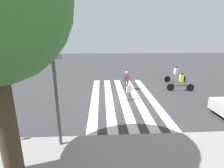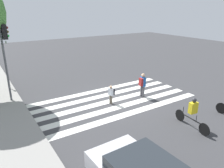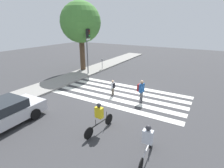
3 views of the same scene
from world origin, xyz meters
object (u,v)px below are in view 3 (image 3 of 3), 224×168
street_tree (81,23)px  pedestrian_adult_blue_shirt (141,89)px  parking_meter (102,61)px  traffic_light (88,42)px  cyclist_far_lane (147,141)px  pedestrian_child_with_backpack (113,86)px  cyclist_near_curb (99,116)px

street_tree → pedestrian_adult_blue_shirt: street_tree is taller
parking_meter → street_tree: size_ratio=0.18×
traffic_light → pedestrian_adult_blue_shirt: size_ratio=3.08×
cyclist_far_lane → traffic_light: bearing=43.1°
cyclist_far_lane → pedestrian_adult_blue_shirt: bearing=19.5°
pedestrian_adult_blue_shirt → pedestrian_child_with_backpack: 2.31m
parking_meter → pedestrian_adult_blue_shirt: (-6.09, -7.14, -0.09)m
parking_meter → pedestrian_child_with_backpack: (-5.94, -4.84, -0.33)m
street_tree → traffic_light: bearing=-123.1°
traffic_light → parking_meter: traffic_light is taller
pedestrian_child_with_backpack → cyclist_far_lane: cyclist_far_lane is taller
traffic_light → street_tree: street_tree is taller
traffic_light → cyclist_near_curb: traffic_light is taller
parking_meter → cyclist_near_curb: bearing=-147.6°
traffic_light → parking_meter: bearing=-3.2°
traffic_light → pedestrian_child_with_backpack: 6.71m
traffic_light → pedestrian_adult_blue_shirt: 8.54m
traffic_light → street_tree: 2.72m
parking_meter → cyclist_far_lane: 14.51m
traffic_light → cyclist_near_curb: 10.82m
pedestrian_child_with_backpack → traffic_light: bearing=43.4°
cyclist_near_curb → cyclist_far_lane: size_ratio=1.00×
cyclist_near_curb → cyclist_far_lane: (-0.68, -2.72, 0.00)m
parking_meter → pedestrian_adult_blue_shirt: bearing=-130.5°
traffic_light → parking_meter: 3.38m
parking_meter → cyclist_far_lane: bearing=-140.0°
parking_meter → traffic_light: bearing=176.8°
pedestrian_adult_blue_shirt → cyclist_near_curb: (-4.33, 0.53, -0.07)m
street_tree → pedestrian_child_with_backpack: street_tree is taller
cyclist_near_curb → pedestrian_child_with_backpack: bearing=27.8°
pedestrian_child_with_backpack → cyclist_near_curb: bearing=-169.5°
street_tree → cyclist_near_curb: (-9.15, -8.42, -4.41)m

